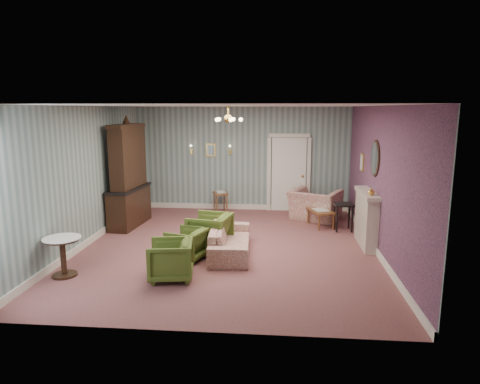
# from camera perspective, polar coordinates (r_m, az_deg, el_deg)

# --- Properties ---
(floor) EXTENTS (7.00, 7.00, 0.00)m
(floor) POSITION_cam_1_polar(r_m,az_deg,el_deg) (9.09, -1.49, -7.28)
(floor) COLOR brown
(floor) RESTS_ON ground
(ceiling) EXTENTS (7.00, 7.00, 0.00)m
(ceiling) POSITION_cam_1_polar(r_m,az_deg,el_deg) (8.64, -1.59, 11.32)
(ceiling) COLOR white
(ceiling) RESTS_ON ground
(wall_back) EXTENTS (6.00, 0.00, 6.00)m
(wall_back) POSITION_cam_1_polar(r_m,az_deg,el_deg) (12.20, 0.34, 4.38)
(wall_back) COLOR slate
(wall_back) RESTS_ON ground
(wall_front) EXTENTS (6.00, 0.00, 6.00)m
(wall_front) POSITION_cam_1_polar(r_m,az_deg,el_deg) (5.36, -5.82, -4.17)
(wall_front) COLOR slate
(wall_front) RESTS_ON ground
(wall_left) EXTENTS (0.00, 7.00, 7.00)m
(wall_left) POSITION_cam_1_polar(r_m,az_deg,el_deg) (9.57, -19.70, 1.93)
(wall_left) COLOR slate
(wall_left) RESTS_ON ground
(wall_right) EXTENTS (0.00, 7.00, 7.00)m
(wall_right) POSITION_cam_1_polar(r_m,az_deg,el_deg) (8.92, 17.98, 1.42)
(wall_right) COLOR slate
(wall_right) RESTS_ON ground
(wall_right_floral) EXTENTS (0.00, 7.00, 7.00)m
(wall_right_floral) POSITION_cam_1_polar(r_m,az_deg,el_deg) (8.92, 17.89, 1.42)
(wall_right_floral) COLOR #A35166
(wall_right_floral) RESTS_ON ground
(door) EXTENTS (1.12, 0.12, 2.16)m
(door) POSITION_cam_1_polar(r_m,az_deg,el_deg) (12.17, 6.44, 2.54)
(door) COLOR white
(door) RESTS_ON floor
(olive_chair_a) EXTENTS (0.77, 0.81, 0.74)m
(olive_chair_a) POSITION_cam_1_polar(r_m,az_deg,el_deg) (7.46, -9.17, -8.59)
(olive_chair_a) COLOR #485D20
(olive_chair_a) RESTS_ON floor
(olive_chair_b) EXTENTS (0.78, 0.80, 0.66)m
(olive_chair_b) POSITION_cam_1_polar(r_m,az_deg,el_deg) (8.36, -7.05, -6.62)
(olive_chair_b) COLOR #485D20
(olive_chair_b) RESTS_ON floor
(olive_chair_c) EXTENTS (0.88, 0.92, 0.81)m
(olive_chair_c) POSITION_cam_1_polar(r_m,az_deg,el_deg) (8.89, -4.02, -4.98)
(olive_chair_c) COLOR #485D20
(olive_chair_c) RESTS_ON floor
(sofa_chintz) EXTENTS (0.67, 1.95, 0.75)m
(sofa_chintz) POSITION_cam_1_polar(r_m,az_deg,el_deg) (8.62, -1.30, -5.68)
(sofa_chintz) COLOR brown
(sofa_chintz) RESTS_ON floor
(wingback_chair) EXTENTS (1.42, 1.23, 1.05)m
(wingback_chair) POSITION_cam_1_polar(r_m,az_deg,el_deg) (11.36, 9.90, -1.00)
(wingback_chair) COLOR brown
(wingback_chair) RESTS_ON floor
(dresser) EXTENTS (0.68, 1.62, 2.64)m
(dresser) POSITION_cam_1_polar(r_m,az_deg,el_deg) (10.82, -14.56, 2.50)
(dresser) COLOR black
(dresser) RESTS_ON floor
(fireplace) EXTENTS (0.30, 1.40, 1.16)m
(fireplace) POSITION_cam_1_polar(r_m,az_deg,el_deg) (9.45, 16.31, -3.37)
(fireplace) COLOR beige
(fireplace) RESTS_ON floor
(mantel_vase) EXTENTS (0.15, 0.15, 0.15)m
(mantel_vase) POSITION_cam_1_polar(r_m,az_deg,el_deg) (8.92, 16.90, 0.07)
(mantel_vase) COLOR gold
(mantel_vase) RESTS_ON fireplace
(oval_mirror) EXTENTS (0.04, 0.76, 0.84)m
(oval_mirror) POSITION_cam_1_polar(r_m,az_deg,el_deg) (9.25, 17.34, 4.28)
(oval_mirror) COLOR white
(oval_mirror) RESTS_ON wall_right
(framed_print) EXTENTS (0.04, 0.34, 0.42)m
(framed_print) POSITION_cam_1_polar(r_m,az_deg,el_deg) (10.59, 15.80, 3.79)
(framed_print) COLOR gold
(framed_print) RESTS_ON wall_right
(coffee_table) EXTENTS (0.69, 0.92, 0.42)m
(coffee_table) POSITION_cam_1_polar(r_m,az_deg,el_deg) (10.78, 10.55, -3.40)
(coffee_table) COLOR brown
(coffee_table) RESTS_ON floor
(side_table_black) EXTENTS (0.46, 0.46, 0.66)m
(side_table_black) POSITION_cam_1_polar(r_m,az_deg,el_deg) (10.48, 13.45, -3.24)
(side_table_black) COLOR black
(side_table_black) RESTS_ON floor
(pedestal_table) EXTENTS (0.81, 0.81, 0.69)m
(pedestal_table) POSITION_cam_1_polar(r_m,az_deg,el_deg) (8.08, -22.28, -7.91)
(pedestal_table) COLOR black
(pedestal_table) RESTS_ON floor
(nesting_table) EXTENTS (0.50, 0.57, 0.61)m
(nesting_table) POSITION_cam_1_polar(r_m,az_deg,el_deg) (12.00, -2.60, -1.27)
(nesting_table) COLOR brown
(nesting_table) RESTS_ON floor
(gilt_mirror_back) EXTENTS (0.28, 0.06, 0.36)m
(gilt_mirror_back) POSITION_cam_1_polar(r_m,az_deg,el_deg) (12.24, -3.89, 5.56)
(gilt_mirror_back) COLOR gold
(gilt_mirror_back) RESTS_ON wall_back
(sconce_left) EXTENTS (0.16, 0.12, 0.30)m
(sconce_left) POSITION_cam_1_polar(r_m,az_deg,el_deg) (12.32, -6.44, 5.55)
(sconce_left) COLOR gold
(sconce_left) RESTS_ON wall_back
(sconce_right) EXTENTS (0.16, 0.12, 0.30)m
(sconce_right) POSITION_cam_1_polar(r_m,az_deg,el_deg) (12.15, -1.33, 5.54)
(sconce_right) COLOR gold
(sconce_right) RESTS_ON wall_back
(chandelier) EXTENTS (0.56, 0.56, 0.36)m
(chandelier) POSITION_cam_1_polar(r_m,az_deg,el_deg) (8.64, -1.58, 9.52)
(chandelier) COLOR gold
(chandelier) RESTS_ON ceiling
(burgundy_cushion) EXTENTS (0.41, 0.28, 0.39)m
(burgundy_cushion) POSITION_cam_1_polar(r_m,az_deg,el_deg) (11.21, 9.70, -1.38)
(burgundy_cushion) COLOR #5D1817
(burgundy_cushion) RESTS_ON wingback_chair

